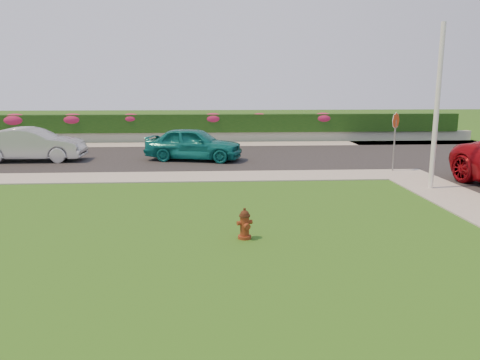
{
  "coord_description": "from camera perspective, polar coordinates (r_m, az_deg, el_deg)",
  "views": [
    {
      "loc": [
        -0.51,
        -8.52,
        3.4
      ],
      "look_at": [
        0.24,
        3.87,
        0.9
      ],
      "focal_mm": 35.0,
      "sensor_mm": 36.0,
      "label": 1
    }
  ],
  "objects": [
    {
      "name": "ground",
      "position": [
        9.19,
        -0.06,
        -10.32
      ],
      "size": [
        120.0,
        120.0,
        0.0
      ],
      "primitive_type": "plane",
      "color": "black",
      "rests_on": "ground"
    },
    {
      "name": "street_far",
      "position": [
        23.21,
        -14.6,
        2.64
      ],
      "size": [
        26.0,
        8.0,
        0.04
      ],
      "primitive_type": "cube",
      "color": "black",
      "rests_on": "ground"
    },
    {
      "name": "sidewalk_far",
      "position": [
        18.67,
        -20.5,
        0.23
      ],
      "size": [
        24.0,
        2.0,
        0.04
      ],
      "primitive_type": "cube",
      "color": "gray",
      "rests_on": "ground"
    },
    {
      "name": "curb_corner",
      "position": [
        19.36,
        19.42,
        0.68
      ],
      "size": [
        2.0,
        2.0,
        0.04
      ],
      "primitive_type": "cube",
      "color": "gray",
      "rests_on": "ground"
    },
    {
      "name": "sidewalk_beyond",
      "position": [
        27.73,
        -4.46,
        4.35
      ],
      "size": [
        34.0,
        2.0,
        0.04
      ],
      "primitive_type": "cube",
      "color": "gray",
      "rests_on": "ground"
    },
    {
      "name": "retaining_wall",
      "position": [
        29.19,
        -4.42,
        5.25
      ],
      "size": [
        34.0,
        0.4,
        0.6
      ],
      "primitive_type": "cube",
      "color": "gray",
      "rests_on": "ground"
    },
    {
      "name": "hedge",
      "position": [
        29.21,
        -4.45,
        6.93
      ],
      "size": [
        32.0,
        0.9,
        1.1
      ],
      "primitive_type": "cube",
      "color": "black",
      "rests_on": "retaining_wall"
    },
    {
      "name": "fire_hydrant",
      "position": [
        10.59,
        0.58,
        -5.42
      ],
      "size": [
        0.37,
        0.35,
        0.71
      ],
      "rotation": [
        0.0,
        0.0,
        0.34
      ],
      "color": "#59230E",
      "rests_on": "ground"
    },
    {
      "name": "sedan_teal",
      "position": [
        21.64,
        -5.65,
        4.42
      ],
      "size": [
        4.74,
        2.83,
        1.51
      ],
      "primitive_type": "imported",
      "rotation": [
        0.0,
        0.0,
        1.32
      ],
      "color": "#0D6463",
      "rests_on": "street_far"
    },
    {
      "name": "sedan_silver",
      "position": [
        23.26,
        -24.02,
        3.98
      ],
      "size": [
        4.64,
        1.71,
        1.52
      ],
      "primitive_type": "imported",
      "rotation": [
        0.0,
        0.0,
        1.59
      ],
      "color": "#A3A7AB",
      "rests_on": "street_far"
    },
    {
      "name": "utility_pole",
      "position": [
        16.65,
        22.87,
        8.07
      ],
      "size": [
        0.16,
        0.16,
        5.38
      ],
      "primitive_type": "cylinder",
      "color": "silver",
      "rests_on": "ground"
    },
    {
      "name": "stop_sign",
      "position": [
        19.7,
        18.4,
        6.0
      ],
      "size": [
        0.47,
        0.47,
        2.37
      ],
      "rotation": [
        0.0,
        0.0,
        0.39
      ],
      "color": "slate",
      "rests_on": "ground"
    },
    {
      "name": "flower_clump_a",
      "position": [
        31.39,
        -25.7,
        6.6
      ],
      "size": [
        1.55,
        1.0,
        0.78
      ],
      "primitive_type": "ellipsoid",
      "color": "#BD2058",
      "rests_on": "hedge"
    },
    {
      "name": "flower_clump_b",
      "position": [
        30.27,
        -19.68,
        6.96
      ],
      "size": [
        1.45,
        0.93,
        0.72
      ],
      "primitive_type": "ellipsoid",
      "color": "#BD2058",
      "rests_on": "hedge"
    },
    {
      "name": "flower_clump_c",
      "position": [
        29.5,
        -13.14,
        7.3
      ],
      "size": [
        1.25,
        0.8,
        0.63
      ],
      "primitive_type": "ellipsoid",
      "color": "#BD2058",
      "rests_on": "hedge"
    },
    {
      "name": "flower_clump_d",
      "position": [
        29.09,
        -3.3,
        7.49
      ],
      "size": [
        1.35,
        0.87,
        0.68
      ],
      "primitive_type": "ellipsoid",
      "color": "#BD2058",
      "rests_on": "hedge"
    },
    {
      "name": "flower_clump_e",
      "position": [
        29.23,
        2.36,
        7.63
      ],
      "size": [
        1.06,
        0.68,
        0.53
      ],
      "primitive_type": "ellipsoid",
      "color": "#BD2058",
      "rests_on": "hedge"
    },
    {
      "name": "flower_clump_f",
      "position": [
        29.91,
        10.07,
        7.43
      ],
      "size": [
        1.36,
        0.88,
        0.68
      ],
      "primitive_type": "ellipsoid",
      "color": "#BD2058",
      "rests_on": "hedge"
    }
  ]
}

